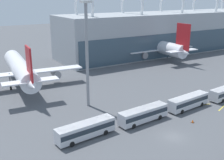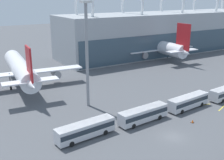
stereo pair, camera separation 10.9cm
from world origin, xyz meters
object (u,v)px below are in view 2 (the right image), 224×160
object	(u,v)px
shuttle_bus_0	(85,129)
shuttle_bus_2	(188,101)
floodlight_mast	(87,49)
airliner_at_gate_far	(160,47)
shuttle_bus_1	(143,114)
traffic_cone_0	(193,121)
airliner_at_gate_near	(21,69)

from	to	relation	value
shuttle_bus_0	shuttle_bus_2	xyz separation A→B (m)	(26.55, 0.41, 0.00)
shuttle_bus_2	floodlight_mast	bearing A→B (deg)	138.58
shuttle_bus_0	shuttle_bus_2	size ratio (longest dim) A/B	1.00
airliner_at_gate_far	shuttle_bus_2	distance (m)	53.68
shuttle_bus_1	shuttle_bus_2	xyz separation A→B (m)	(13.28, 0.36, 0.00)
airliner_at_gate_far	floodlight_mast	size ratio (longest dim) A/B	1.45
shuttle_bus_2	traffic_cone_0	bearing A→B (deg)	-134.37
shuttle_bus_0	floodlight_mast	distance (m)	19.86
shuttle_bus_2	traffic_cone_0	world-z (taller)	shuttle_bus_2
shuttle_bus_2	airliner_at_gate_far	bearing A→B (deg)	50.73
shuttle_bus_1	airliner_at_gate_far	bearing A→B (deg)	42.07
traffic_cone_0	shuttle_bus_2	bearing A→B (deg)	51.55
traffic_cone_0	airliner_at_gate_near	bearing A→B (deg)	119.89
airliner_at_gate_near	traffic_cone_0	size ratio (longest dim) A/B	56.07
shuttle_bus_2	traffic_cone_0	size ratio (longest dim) A/B	17.10
airliner_at_gate_near	shuttle_bus_1	world-z (taller)	airliner_at_gate_near
airliner_at_gate_far	floodlight_mast	xyz separation A→B (m)	(-48.48, -31.18, 8.76)
airliner_at_gate_far	shuttle_bus_2	xyz separation A→B (m)	(-29.46, -44.76, -3.17)
shuttle_bus_0	traffic_cone_0	xyz separation A→B (m)	(21.74, -5.65, -1.46)
airliner_at_gate_far	shuttle_bus_2	bearing A→B (deg)	147.98
airliner_at_gate_far	airliner_at_gate_near	bearing A→B (deg)	100.07
shuttle_bus_1	shuttle_bus_2	size ratio (longest dim) A/B	1.00
airliner_at_gate_far	shuttle_bus_0	bearing A→B (deg)	130.21
shuttle_bus_0	shuttle_bus_1	size ratio (longest dim) A/B	1.00
shuttle_bus_1	traffic_cone_0	xyz separation A→B (m)	(8.47, -5.70, -1.46)
airliner_at_gate_near	shuttle_bus_1	size ratio (longest dim) A/B	3.29
floodlight_mast	traffic_cone_0	bearing A→B (deg)	-54.10
shuttle_bus_0	shuttle_bus_1	bearing A→B (deg)	-5.39
shuttle_bus_2	floodlight_mast	distance (m)	26.24
airliner_at_gate_near	airliner_at_gate_far	size ratio (longest dim) A/B	1.11
airliner_at_gate_far	floodlight_mast	world-z (taller)	floodlight_mast
shuttle_bus_1	shuttle_bus_2	bearing A→B (deg)	-2.94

